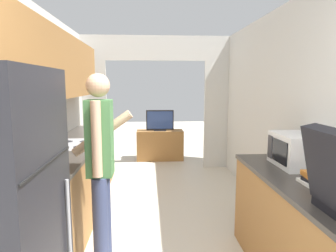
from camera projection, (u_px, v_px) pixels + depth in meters
wall_left at (28, 96)px, 2.95m from camera, size 0.38×7.19×2.50m
wall_right at (317, 124)px, 2.74m from camera, size 0.06×7.19×2.50m
wall_far_with_doorway at (156, 93)px, 5.62m from camera, size 3.15×0.06×2.50m
counter_left at (72, 181)px, 3.64m from camera, size 0.62×3.41×0.89m
counter_right at (314, 244)px, 2.21m from camera, size 0.62×1.99×0.89m
range_oven at (74, 179)px, 3.71m from camera, size 0.66×0.77×1.03m
person at (101, 167)px, 2.53m from camera, size 0.54×0.37×1.71m
microwave at (297, 150)px, 2.65m from camera, size 0.36×0.47×0.29m
book_stack at (322, 180)px, 2.13m from camera, size 0.25×0.30×0.10m
tv_cabinet at (160, 145)px, 6.45m from camera, size 0.99×0.42×0.63m
television at (160, 121)px, 6.33m from camera, size 0.58×0.16×0.44m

